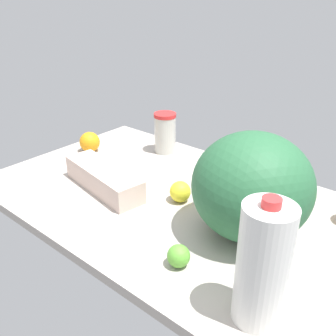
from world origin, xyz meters
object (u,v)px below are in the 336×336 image
Objects in this scene: egg_carton at (104,179)px; orange_beside_bowl at (90,142)px; watermelon at (252,187)px; lemon_far_back at (180,192)px; tumbler_cup at (165,133)px; milk_jug at (263,265)px; orange_by_jug at (220,173)px; lime_loose at (179,256)px.

orange_beside_bowl reaches higher than egg_carton.
orange_beside_bowl is (-77.53, 8.46, -10.29)cm from watermelon.
watermelon is 4.72× the size of lemon_far_back.
tumbler_cup reaches higher than orange_beside_bowl.
milk_jug reaches higher than lemon_far_back.
watermelon reaches higher than orange_beside_bowl.
egg_carton is at bearing -133.51° from orange_by_jug.
watermelon reaches higher than lime_loose.
milk_jug is at bearing -32.43° from lemon_far_back.
orange_by_jug is at bearing 81.18° from lemon_far_back.
orange_by_jug is at bearing 130.29° from milk_jug.
orange_beside_bowl is at bearing 158.28° from egg_carton.
orange_beside_bowl reaches higher than lemon_far_back.
watermelon is (48.99, 8.93, 10.61)cm from egg_carton.
watermelon is at bearing 75.36° from lime_loose.
lemon_far_back is (-40.64, 25.82, -9.95)cm from milk_jug.
lime_loose is (47.97, -50.98, -5.35)cm from tumbler_cup.
egg_carton is at bearing -82.42° from tumbler_cup.
watermelon is 31.29cm from orange_by_jug.
tumbler_cup is at bearing 39.88° from orange_beside_bowl.
orange_by_jug is (27.26, 28.71, -0.15)cm from egg_carton.
tumbler_cup is 0.58× the size of milk_jug.
lime_loose is (18.67, -23.89, -0.52)cm from lemon_far_back.
watermelon is at bearing -6.23° from orange_beside_bowl.
egg_carton is at bearing -157.64° from lemon_far_back.
lemon_far_back is at bearing 31.99° from egg_carton.
orange_by_jug is 1.29× the size of lime_loose.
lime_loose is (15.77, -42.58, -0.81)cm from orange_by_jug.
lemon_far_back is at bearing -42.75° from tumbler_cup.
watermelon reaches higher than egg_carton.
orange_by_jug is at bearing 137.68° from watermelon.
milk_jug is 67.56cm from egg_carton.
lemon_far_back is (52.91, -7.37, -0.77)cm from orange_beside_bowl.
egg_carton is 4.06× the size of orange_beside_bowl.
milk_jug reaches higher than egg_carton.
lemon_far_back is at bearing -7.93° from orange_beside_bowl.
orange_beside_bowl is (-28.55, 17.39, 0.32)cm from egg_carton.
tumbler_cup is 0.52× the size of watermelon.
lime_loose is at bearing -69.68° from orange_by_jug.
orange_by_jug is at bearing -14.62° from tumbler_cup.
tumbler_cup is 33.59cm from orange_by_jug.
orange_beside_bowl is (-23.60, -19.72, -4.07)cm from tumbler_cup.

